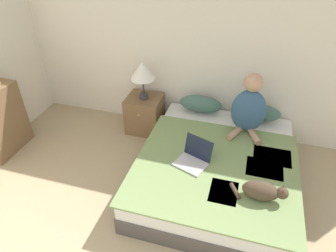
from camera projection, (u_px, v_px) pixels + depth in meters
wall_back at (201, 39)px, 3.64m from camera, size 5.72×0.05×2.55m
bed at (216, 169)px, 3.34m from camera, size 1.66×1.94×0.39m
pillow_near at (201, 104)px, 3.90m from camera, size 0.56×0.23×0.22m
pillow_far at (258, 112)px, 3.73m from camera, size 0.56×0.23×0.22m
person_sitting at (249, 108)px, 3.42m from camera, size 0.40×0.39×0.74m
cat_tabby at (263, 191)px, 2.69m from camera, size 0.52×0.18×0.18m
laptop_open at (193, 158)px, 3.10m from camera, size 0.39×0.38×0.25m
nightstand at (145, 114)px, 4.15m from camera, size 0.46×0.45×0.51m
table_lamp at (143, 72)px, 3.77m from camera, size 0.32×0.32×0.51m
bookshelf at (1, 121)px, 3.68m from camera, size 0.24×0.62×0.86m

